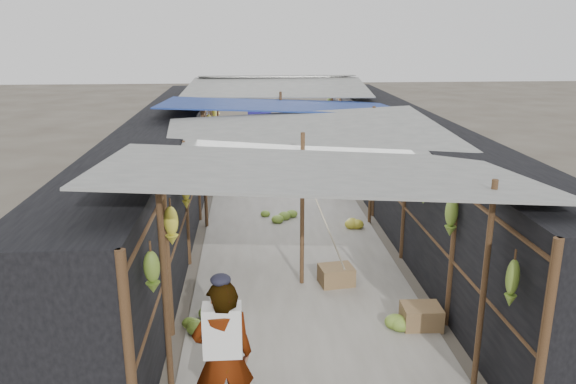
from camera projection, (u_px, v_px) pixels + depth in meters
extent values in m
cube|color=#9E998E|center=(287.00, 217.00, 12.88)|extent=(3.60, 16.00, 0.02)
cube|color=black|center=(165.00, 171.00, 12.38)|extent=(1.40, 15.00, 2.30)
cube|color=black|center=(406.00, 167.00, 12.75)|extent=(1.40, 15.00, 2.30)
cube|color=#92724A|center=(336.00, 276.00, 9.45)|extent=(0.61, 0.52, 0.33)
cube|color=#92724A|center=(421.00, 317.00, 8.11)|extent=(0.56, 0.46, 0.33)
cube|color=#92724A|center=(265.00, 182.00, 15.34)|extent=(0.51, 0.47, 0.26)
cylinder|color=black|center=(320.00, 170.00, 16.92)|extent=(0.54, 0.54, 0.16)
imported|color=silver|center=(223.00, 357.00, 5.86)|extent=(0.69, 0.51, 1.74)
imported|color=#1F349B|center=(251.00, 148.00, 15.82)|extent=(1.03, 0.88, 1.86)
imported|color=#4F4844|center=(308.00, 158.00, 16.75)|extent=(0.39, 0.61, 0.90)
cylinder|color=brown|center=(166.00, 300.00, 6.17)|extent=(0.07, 0.07, 2.60)
cylinder|color=brown|center=(484.00, 289.00, 6.42)|extent=(0.07, 0.07, 2.60)
cylinder|color=brown|center=(302.00, 211.00, 9.17)|extent=(0.07, 0.07, 2.60)
cylinder|color=brown|center=(205.00, 169.00, 11.92)|extent=(0.07, 0.07, 2.60)
cylinder|color=brown|center=(372.00, 166.00, 12.16)|extent=(0.07, 0.07, 2.60)
cylinder|color=brown|center=(281.00, 141.00, 14.91)|extent=(0.07, 0.07, 2.60)
cylinder|color=brown|center=(218.00, 124.00, 17.66)|extent=(0.07, 0.07, 2.60)
cylinder|color=brown|center=(331.00, 122.00, 17.91)|extent=(0.07, 0.07, 2.60)
cube|color=gray|center=(318.00, 169.00, 6.92)|extent=(5.21, 3.19, 0.52)
cube|color=gray|center=(307.00, 134.00, 10.04)|extent=(5.23, 3.73, 0.50)
cube|color=navy|center=(280.00, 105.00, 13.15)|extent=(5.40, 3.60, 0.41)
cube|color=gray|center=(277.00, 87.00, 16.29)|extent=(5.37, 3.66, 0.27)
cube|color=gray|center=(276.00, 77.00, 18.57)|extent=(5.00, 1.99, 0.24)
cylinder|color=brown|center=(195.00, 130.00, 12.17)|extent=(0.06, 15.00, 0.06)
cylinder|color=brown|center=(377.00, 128.00, 12.45)|extent=(0.06, 15.00, 0.06)
cylinder|color=gray|center=(287.00, 129.00, 12.31)|extent=(0.02, 15.00, 0.02)
cube|color=navy|center=(259.00, 118.00, 15.78)|extent=(0.65, 0.03, 0.60)
cube|color=#1A5EAA|center=(308.00, 160.00, 10.84)|extent=(0.55, 0.03, 0.65)
cube|color=white|center=(309.00, 125.00, 14.53)|extent=(0.60, 0.03, 0.55)
cube|color=#1A5CAF|center=(283.00, 134.00, 13.35)|extent=(0.70, 0.03, 0.60)
ellipsoid|color=olive|center=(152.00, 272.00, 5.81)|extent=(0.17, 0.15, 0.47)
ellipsoid|color=gold|center=(171.00, 226.00, 7.29)|extent=(0.19, 0.16, 0.53)
ellipsoid|color=gold|center=(186.00, 192.00, 9.02)|extent=(0.15, 0.13, 0.57)
ellipsoid|color=olive|center=(193.00, 161.00, 10.38)|extent=(0.17, 0.15, 0.41)
ellipsoid|color=olive|center=(197.00, 155.00, 11.20)|extent=(0.18, 0.15, 0.44)
ellipsoid|color=gold|center=(205.00, 137.00, 13.11)|extent=(0.19, 0.16, 0.54)
ellipsoid|color=gold|center=(209.00, 124.00, 14.70)|extent=(0.20, 0.17, 0.51)
ellipsoid|color=gold|center=(212.00, 124.00, 15.79)|extent=(0.19, 0.16, 0.43)
ellipsoid|color=gold|center=(214.00, 115.00, 17.12)|extent=(0.14, 0.12, 0.47)
ellipsoid|color=gold|center=(217.00, 109.00, 18.82)|extent=(0.16, 0.14, 0.55)
ellipsoid|color=olive|center=(512.00, 283.00, 5.89)|extent=(0.14, 0.12, 0.55)
ellipsoid|color=olive|center=(451.00, 217.00, 7.63)|extent=(0.18, 0.15, 0.58)
ellipsoid|color=olive|center=(424.00, 188.00, 8.78)|extent=(0.15, 0.13, 0.52)
ellipsoid|color=olive|center=(399.00, 167.00, 10.24)|extent=(0.18, 0.16, 0.43)
ellipsoid|color=gold|center=(379.00, 158.00, 11.80)|extent=(0.15, 0.13, 0.53)
ellipsoid|color=gold|center=(362.00, 145.00, 13.51)|extent=(0.14, 0.12, 0.58)
ellipsoid|color=olive|center=(355.00, 128.00, 14.35)|extent=(0.15, 0.12, 0.58)
ellipsoid|color=gold|center=(343.00, 114.00, 16.18)|extent=(0.18, 0.16, 0.37)
ellipsoid|color=olive|center=(335.00, 116.00, 17.64)|extent=(0.16, 0.14, 0.49)
ellipsoid|color=olive|center=(329.00, 105.00, 18.82)|extent=(0.19, 0.16, 0.51)
ellipsoid|color=gold|center=(357.00, 220.00, 12.28)|extent=(0.55, 0.47, 0.27)
ellipsoid|color=olive|center=(411.00, 319.00, 8.10)|extent=(0.55, 0.46, 0.27)
ellipsoid|color=gold|center=(340.00, 189.00, 14.57)|extent=(0.71, 0.60, 0.35)
ellipsoid|color=olive|center=(277.00, 213.00, 12.60)|extent=(0.72, 0.61, 0.36)
ellipsoid|color=olive|center=(218.00, 188.00, 14.72)|extent=(0.64, 0.55, 0.32)
ellipsoid|color=olive|center=(193.00, 320.00, 8.04)|extent=(0.62, 0.52, 0.31)
ellipsoid|color=olive|center=(330.00, 172.00, 16.35)|extent=(0.64, 0.54, 0.32)
ellipsoid|color=olive|center=(230.00, 169.00, 16.82)|extent=(0.55, 0.47, 0.28)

